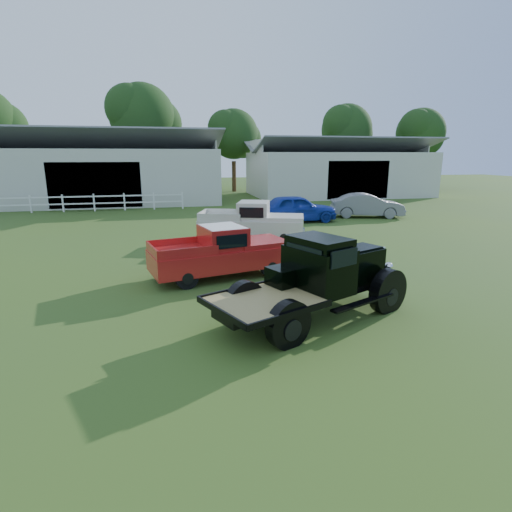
{
  "coord_description": "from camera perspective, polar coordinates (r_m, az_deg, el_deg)",
  "views": [
    {
      "loc": [
        -2.17,
        -9.31,
        3.79
      ],
      "look_at": [
        0.2,
        1.2,
        1.05
      ],
      "focal_mm": 28.0,
      "sensor_mm": 36.0,
      "label": 1
    }
  ],
  "objects": [
    {
      "name": "white_pickup",
      "position": [
        17.86,
        -0.64,
        4.88
      ],
      "size": [
        5.11,
        3.31,
        1.75
      ],
      "primitive_type": null,
      "rotation": [
        0.0,
        0.0,
        -0.33
      ],
      "color": "beige",
      "rests_on": "ground"
    },
    {
      "name": "tree_c",
      "position": [
        42.92,
        -3.21,
        15.19
      ],
      "size": [
        5.4,
        5.4,
        9.0
      ],
      "primitive_type": null,
      "color": "#1D3313",
      "rests_on": "ground"
    },
    {
      "name": "vintage_flatbed",
      "position": [
        9.46,
        8.44,
        -3.18
      ],
      "size": [
        5.31,
        3.77,
        1.96
      ],
      "primitive_type": null,
      "rotation": [
        0.0,
        0.0,
        0.41
      ],
      "color": "black",
      "rests_on": "ground"
    },
    {
      "name": "shed_right",
      "position": [
        39.77,
        11.55,
        12.27
      ],
      "size": [
        16.8,
        9.2,
        5.2
      ],
      "primitive_type": null,
      "color": "#B9B9AD",
      "rests_on": "ground"
    },
    {
      "name": "tree_b",
      "position": [
        43.39,
        -15.77,
        16.34
      ],
      "size": [
        6.9,
        6.9,
        11.5
      ],
      "primitive_type": null,
      "color": "#1D3313",
      "rests_on": "ground"
    },
    {
      "name": "shed_left",
      "position": [
        35.65,
        -20.96,
        11.76
      ],
      "size": [
        18.8,
        10.2,
        5.6
      ],
      "primitive_type": null,
      "color": "#B9B9AD",
      "rests_on": "ground"
    },
    {
      "name": "ground",
      "position": [
        10.28,
        0.39,
        -7.36
      ],
      "size": [
        120.0,
        120.0,
        0.0
      ],
      "primitive_type": "plane",
      "color": "#375322"
    },
    {
      "name": "fence_rail",
      "position": [
        30.05,
        -24.01,
        6.95
      ],
      "size": [
        14.2,
        0.16,
        1.2
      ],
      "primitive_type": null,
      "color": "white",
      "rests_on": "ground"
    },
    {
      "name": "misc_car_blue",
      "position": [
        23.37,
        5.81,
        6.8
      ],
      "size": [
        4.62,
        1.92,
        1.57
      ],
      "primitive_type": "imported",
      "rotation": [
        0.0,
        0.0,
        1.59
      ],
      "color": "#1731A0",
      "rests_on": "ground"
    },
    {
      "name": "tree_e",
      "position": [
        50.01,
        22.3,
        14.34
      ],
      "size": [
        5.7,
        5.7,
        9.5
      ],
      "primitive_type": null,
      "color": "#1D3313",
      "rests_on": "ground"
    },
    {
      "name": "tree_d",
      "position": [
        47.79,
        12.71,
        15.38
      ],
      "size": [
        6.0,
        6.0,
        10.0
      ],
      "primitive_type": null,
      "color": "#1D3313",
      "rests_on": "ground"
    },
    {
      "name": "misc_car_grey",
      "position": [
        25.97,
        15.56,
        6.98
      ],
      "size": [
        4.68,
        2.76,
        1.46
      ],
      "primitive_type": "imported",
      "rotation": [
        0.0,
        0.0,
        1.28
      ],
      "color": "slate",
      "rests_on": "ground"
    },
    {
      "name": "red_pickup",
      "position": [
        12.66,
        -5.1,
        0.66
      ],
      "size": [
        4.8,
        2.73,
        1.65
      ],
      "primitive_type": null,
      "rotation": [
        0.0,
        0.0,
        0.23
      ],
      "color": "red",
      "rests_on": "ground"
    }
  ]
}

